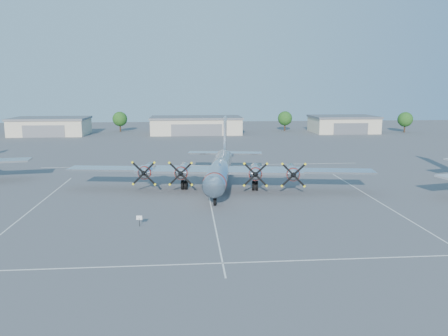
{
  "coord_description": "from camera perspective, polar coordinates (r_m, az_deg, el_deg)",
  "views": [
    {
      "loc": [
        -2.84,
        -57.01,
        14.88
      ],
      "look_at": [
        2.39,
        4.96,
        3.2
      ],
      "focal_mm": 35.0,
      "sensor_mm": 36.0,
      "label": 1
    }
  ],
  "objects": [
    {
      "name": "info_placard",
      "position": [
        48.1,
        -11.01,
        -6.53
      ],
      "size": [
        0.63,
        0.08,
        1.2
      ],
      "rotation": [
        0.0,
        0.0,
        -0.06
      ],
      "color": "black",
      "rests_on": "ground"
    },
    {
      "name": "tree_east",
      "position": [
        149.06,
        7.97,
        6.44
      ],
      "size": [
        4.8,
        4.8,
        6.64
      ],
      "color": "#382619",
      "rests_on": "ground"
    },
    {
      "name": "hangar_west",
      "position": [
        145.73,
        -21.71,
        5.1
      ],
      "size": [
        22.6,
        14.6,
        5.4
      ],
      "color": "beige",
      "rests_on": "ground"
    },
    {
      "name": "ground",
      "position": [
        58.98,
        -1.91,
        -3.98
      ],
      "size": [
        260.0,
        260.0,
        0.0
      ],
      "primitive_type": "plane",
      "color": "#515153",
      "rests_on": "ground"
    },
    {
      "name": "tree_west",
      "position": [
        149.05,
        -13.44,
        6.25
      ],
      "size": [
        4.8,
        4.8,
        6.64
      ],
      "color": "#382619",
      "rests_on": "ground"
    },
    {
      "name": "parking_lines",
      "position": [
        57.29,
        -1.82,
        -4.42
      ],
      "size": [
        60.0,
        50.08,
        0.01
      ],
      "color": "silver",
      "rests_on": "ground"
    },
    {
      "name": "main_bomber_b29",
      "position": [
        65.49,
        -0.48,
        -2.5
      ],
      "size": [
        47.62,
        35.88,
        9.69
      ],
      "primitive_type": null,
      "rotation": [
        0.0,
        0.0,
        -0.14
      ],
      "color": "silver",
      "rests_on": "ground"
    },
    {
      "name": "tree_far_east",
      "position": [
        154.6,
        22.59,
        5.88
      ],
      "size": [
        4.8,
        4.8,
        6.64
      ],
      "color": "#382619",
      "rests_on": "ground"
    },
    {
      "name": "hangar_center",
      "position": [
        139.53,
        -3.66,
        5.61
      ],
      "size": [
        28.6,
        14.6,
        5.4
      ],
      "color": "beige",
      "rests_on": "ground"
    },
    {
      "name": "hangar_east",
      "position": [
        148.48,
        15.29,
        5.56
      ],
      "size": [
        20.6,
        14.6,
        5.4
      ],
      "color": "beige",
      "rests_on": "ground"
    }
  ]
}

